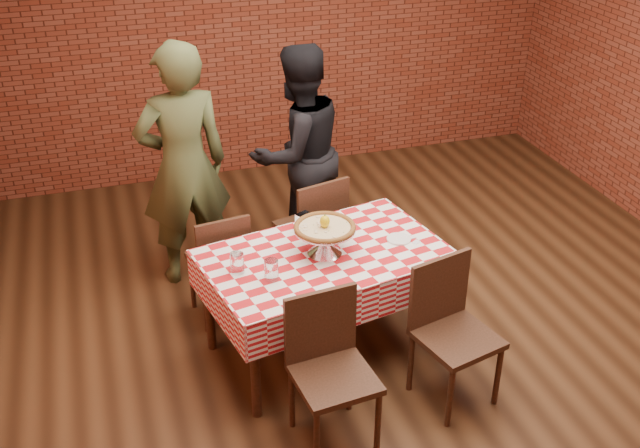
{
  "coord_description": "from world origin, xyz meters",
  "views": [
    {
      "loc": [
        -1.75,
        -3.89,
        3.27
      ],
      "look_at": [
        -0.49,
        0.12,
        0.92
      ],
      "focal_mm": 42.37,
      "sensor_mm": 36.0,
      "label": 1
    }
  ],
  "objects_px": {
    "diner_black": "(298,153)",
    "pizza": "(325,228)",
    "chair_far_left": "(218,263)",
    "diner_olive": "(183,166)",
    "chair_far_right": "(310,228)",
    "condiment_caddy": "(304,223)",
    "chair_near_left": "(334,377)",
    "water_glass_left": "(271,270)",
    "table": "(324,303)",
    "pizza_stand": "(325,241)",
    "water_glass_right": "(237,263)",
    "chair_near_right": "(457,337)"
  },
  "relations": [
    {
      "from": "diner_black",
      "to": "pizza",
      "type": "bearing_deg",
      "value": 61.75
    },
    {
      "from": "chair_far_left",
      "to": "diner_olive",
      "type": "distance_m",
      "value": 0.78
    },
    {
      "from": "chair_far_right",
      "to": "chair_far_left",
      "type": "bearing_deg",
      "value": 4.35
    },
    {
      "from": "condiment_caddy",
      "to": "pizza",
      "type": "bearing_deg",
      "value": -108.89
    },
    {
      "from": "chair_near_left",
      "to": "diner_olive",
      "type": "bearing_deg",
      "value": 98.25
    },
    {
      "from": "pizza",
      "to": "chair_far_left",
      "type": "distance_m",
      "value": 0.99
    },
    {
      "from": "pizza",
      "to": "water_glass_left",
      "type": "height_order",
      "value": "pizza"
    },
    {
      "from": "table",
      "to": "chair_far_right",
      "type": "height_order",
      "value": "chair_far_right"
    },
    {
      "from": "pizza",
      "to": "diner_black",
      "type": "height_order",
      "value": "diner_black"
    },
    {
      "from": "pizza_stand",
      "to": "pizza",
      "type": "relative_size",
      "value": 1.02
    },
    {
      "from": "pizza_stand",
      "to": "condiment_caddy",
      "type": "xyz_separation_m",
      "value": [
        -0.05,
        0.3,
        -0.02
      ]
    },
    {
      "from": "table",
      "to": "water_glass_right",
      "type": "xyz_separation_m",
      "value": [
        -0.57,
        -0.05,
        0.45
      ]
    },
    {
      "from": "condiment_caddy",
      "to": "chair_near_left",
      "type": "relative_size",
      "value": 0.15
    },
    {
      "from": "water_glass_right",
      "to": "chair_far_left",
      "type": "xyz_separation_m",
      "value": [
        -0.02,
        0.66,
        -0.4
      ]
    },
    {
      "from": "chair_far_left",
      "to": "diner_olive",
      "type": "height_order",
      "value": "diner_olive"
    },
    {
      "from": "chair_far_right",
      "to": "diner_olive",
      "type": "relative_size",
      "value": 0.48
    },
    {
      "from": "chair_near_left",
      "to": "chair_far_left",
      "type": "distance_m",
      "value": 1.48
    },
    {
      "from": "chair_near_right",
      "to": "chair_far_left",
      "type": "relative_size",
      "value": 1.07
    },
    {
      "from": "water_glass_left",
      "to": "pizza_stand",
      "type": "bearing_deg",
      "value": 26.12
    },
    {
      "from": "water_glass_right",
      "to": "water_glass_left",
      "type": "bearing_deg",
      "value": -37.45
    },
    {
      "from": "chair_far_right",
      "to": "chair_near_right",
      "type": "bearing_deg",
      "value": 92.12
    },
    {
      "from": "chair_far_right",
      "to": "diner_olive",
      "type": "height_order",
      "value": "diner_olive"
    },
    {
      "from": "water_glass_right",
      "to": "chair_near_right",
      "type": "xyz_separation_m",
      "value": [
        1.19,
        -0.64,
        -0.37
      ]
    },
    {
      "from": "condiment_caddy",
      "to": "chair_near_left",
      "type": "height_order",
      "value": "chair_near_left"
    },
    {
      "from": "water_glass_left",
      "to": "chair_near_left",
      "type": "height_order",
      "value": "chair_near_left"
    },
    {
      "from": "pizza_stand",
      "to": "chair_far_right",
      "type": "height_order",
      "value": "pizza_stand"
    },
    {
      "from": "diner_olive",
      "to": "pizza",
      "type": "bearing_deg",
      "value": 113.8
    },
    {
      "from": "pizza",
      "to": "water_glass_left",
      "type": "relative_size",
      "value": 2.95
    },
    {
      "from": "pizza",
      "to": "diner_black",
      "type": "bearing_deg",
      "value": 81.21
    },
    {
      "from": "diner_olive",
      "to": "pizza_stand",
      "type": "bearing_deg",
      "value": 113.8
    },
    {
      "from": "water_glass_left",
      "to": "chair_far_right",
      "type": "xyz_separation_m",
      "value": [
        0.55,
        1.05,
        -0.37
      ]
    },
    {
      "from": "diner_olive",
      "to": "table",
      "type": "bearing_deg",
      "value": 113.57
    },
    {
      "from": "condiment_caddy",
      "to": "diner_black",
      "type": "distance_m",
      "value": 1.06
    },
    {
      "from": "water_glass_left",
      "to": "water_glass_right",
      "type": "bearing_deg",
      "value": 142.55
    },
    {
      "from": "pizza",
      "to": "chair_near_right",
      "type": "relative_size",
      "value": 0.43
    },
    {
      "from": "table",
      "to": "diner_olive",
      "type": "distance_m",
      "value": 1.5
    },
    {
      "from": "chair_near_right",
      "to": "diner_olive",
      "type": "bearing_deg",
      "value": 110.98
    },
    {
      "from": "table",
      "to": "condiment_caddy",
      "type": "bearing_deg",
      "value": 98.34
    },
    {
      "from": "chair_far_right",
      "to": "table",
      "type": "bearing_deg",
      "value": 65.27
    },
    {
      "from": "chair_near_right",
      "to": "diner_olive",
      "type": "relative_size",
      "value": 0.49
    },
    {
      "from": "chair_far_left",
      "to": "diner_black",
      "type": "xyz_separation_m",
      "value": [
        0.8,
        0.72,
        0.44
      ]
    },
    {
      "from": "pizza_stand",
      "to": "diner_black",
      "type": "distance_m",
      "value": 1.34
    },
    {
      "from": "table",
      "to": "chair_far_left",
      "type": "relative_size",
      "value": 1.75
    },
    {
      "from": "pizza_stand",
      "to": "chair_near_left",
      "type": "relative_size",
      "value": 0.44
    },
    {
      "from": "water_glass_left",
      "to": "chair_far_left",
      "type": "relative_size",
      "value": 0.15
    },
    {
      "from": "water_glass_left",
      "to": "chair_near_right",
      "type": "relative_size",
      "value": 0.14
    },
    {
      "from": "chair_far_right",
      "to": "condiment_caddy",
      "type": "bearing_deg",
      "value": 55.52
    },
    {
      "from": "diner_black",
      "to": "table",
      "type": "bearing_deg",
      "value": 61.66
    },
    {
      "from": "pizza",
      "to": "condiment_caddy",
      "type": "relative_size",
      "value": 2.94
    },
    {
      "from": "chair_near_right",
      "to": "condiment_caddy",
      "type": "bearing_deg",
      "value": 109.44
    }
  ]
}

